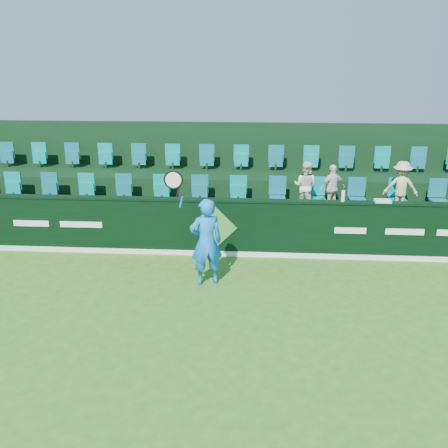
# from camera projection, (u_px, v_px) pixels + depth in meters

# --- Properties ---
(ground) EXTENTS (60.00, 60.00, 0.00)m
(ground) POSITION_uv_depth(u_px,v_px,m) (191.00, 347.00, 7.96)
(ground) COLOR #2C6A19
(ground) RESTS_ON ground
(sponsor_hoarding) EXTENTS (16.00, 0.25, 1.35)m
(sponsor_hoarding) POSITION_uv_depth(u_px,v_px,m) (214.00, 227.00, 11.53)
(sponsor_hoarding) COLOR black
(sponsor_hoarding) RESTS_ON ground
(stand_tier_front) EXTENTS (16.00, 2.00, 0.80)m
(stand_tier_front) POSITION_uv_depth(u_px,v_px,m) (218.00, 223.00, 12.66)
(stand_tier_front) COLOR black
(stand_tier_front) RESTS_ON ground
(stand_tier_back) EXTENTS (16.00, 1.80, 1.30)m
(stand_tier_back) POSITION_uv_depth(u_px,v_px,m) (223.00, 195.00, 14.38)
(stand_tier_back) COLOR black
(stand_tier_back) RESTS_ON ground
(stand_rear) EXTENTS (16.00, 4.10, 2.60)m
(stand_rear) POSITION_uv_depth(u_px,v_px,m) (224.00, 172.00, 14.63)
(stand_rear) COLOR black
(stand_rear) RESTS_ON ground
(seat_row_front) EXTENTS (13.50, 0.50, 0.60)m
(seat_row_front) POSITION_uv_depth(u_px,v_px,m) (219.00, 193.00, 12.82)
(seat_row_front) COLOR #106475
(seat_row_front) RESTS_ON stand_tier_front
(seat_row_back) EXTENTS (13.50, 0.50, 0.60)m
(seat_row_back) POSITION_uv_depth(u_px,v_px,m) (224.00, 160.00, 14.37)
(seat_row_back) COLOR #106475
(seat_row_back) RESTS_ON stand_tier_back
(tennis_player) EXTENTS (1.21, 0.62, 2.41)m
(tennis_player) POSITION_uv_depth(u_px,v_px,m) (206.00, 241.00, 9.94)
(tennis_player) COLOR #0E71EF
(tennis_player) RESTS_ON ground
(spectator_left) EXTENTS (0.73, 0.67, 1.22)m
(spectator_left) POSITION_uv_depth(u_px,v_px,m) (305.00, 186.00, 12.22)
(spectator_left) COLOR white
(spectator_left) RESTS_ON stand_tier_front
(spectator_middle) EXTENTS (0.73, 0.54, 1.15)m
(spectator_middle) POSITION_uv_depth(u_px,v_px,m) (332.00, 188.00, 12.19)
(spectator_middle) COLOR silver
(spectator_middle) RESTS_ON stand_tier_front
(spectator_right) EXTENTS (0.88, 0.60, 1.26)m
(spectator_right) POSITION_uv_depth(u_px,v_px,m) (401.00, 187.00, 12.06)
(spectator_right) COLOR #C3B68A
(spectator_right) RESTS_ON stand_tier_front
(towel) EXTENTS (0.35, 0.23, 0.05)m
(towel) POSITION_uv_depth(u_px,v_px,m) (383.00, 201.00, 11.06)
(towel) COLOR white
(towel) RESTS_ON sponsor_hoarding
(drinks_bottle) EXTENTS (0.08, 0.08, 0.25)m
(drinks_bottle) POSITION_uv_depth(u_px,v_px,m) (343.00, 196.00, 11.09)
(drinks_bottle) COLOR white
(drinks_bottle) RESTS_ON sponsor_hoarding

